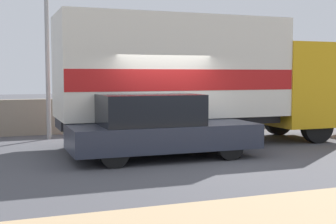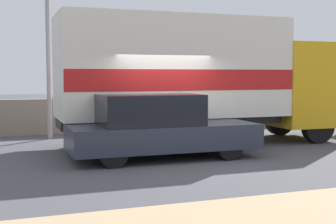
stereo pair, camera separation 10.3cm
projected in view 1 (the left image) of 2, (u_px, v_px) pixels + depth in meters
ground_plane at (178, 159)px, 11.13m from camera, size 80.00×80.00×0.00m
stone_wall_backdrop at (118, 115)px, 16.55m from camera, size 60.00×0.35×1.19m
box_truck at (199, 75)px, 13.40m from camera, size 8.39×2.43×3.59m
car_hatchback at (158, 127)px, 11.15m from camera, size 4.49×1.75×1.54m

